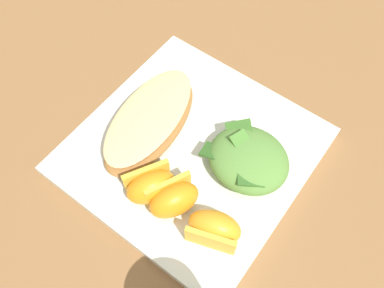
{
  "coord_description": "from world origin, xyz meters",
  "views": [
    {
      "loc": [
        0.15,
        -0.2,
        0.47
      ],
      "look_at": [
        0.0,
        0.0,
        0.03
      ],
      "focal_mm": 37.96,
      "sensor_mm": 36.0,
      "label": 1
    }
  ],
  "objects_px": {
    "white_plate": "(192,151)",
    "orange_wedge_front": "(151,186)",
    "cheesy_pizza_bread": "(150,121)",
    "orange_wedge_rear": "(214,229)",
    "green_salad_pile": "(248,159)",
    "orange_wedge_middle": "(173,199)"
  },
  "relations": [
    {
      "from": "green_salad_pile",
      "to": "orange_wedge_middle",
      "type": "distance_m",
      "value": 0.1
    },
    {
      "from": "white_plate",
      "to": "orange_wedge_front",
      "type": "relative_size",
      "value": 4.0
    },
    {
      "from": "green_salad_pile",
      "to": "orange_wedge_middle",
      "type": "xyz_separation_m",
      "value": [
        -0.04,
        -0.09,
        -0.0
      ]
    },
    {
      "from": "green_salad_pile",
      "to": "white_plate",
      "type": "bearing_deg",
      "value": -164.9
    },
    {
      "from": "green_salad_pile",
      "to": "orange_wedge_front",
      "type": "relative_size",
      "value": 1.5
    },
    {
      "from": "cheesy_pizza_bread",
      "to": "orange_wedge_front",
      "type": "bearing_deg",
      "value": -49.53
    },
    {
      "from": "cheesy_pizza_bread",
      "to": "orange_wedge_middle",
      "type": "height_order",
      "value": "orange_wedge_middle"
    },
    {
      "from": "cheesy_pizza_bread",
      "to": "green_salad_pile",
      "type": "distance_m",
      "value": 0.13
    },
    {
      "from": "cheesy_pizza_bread",
      "to": "orange_wedge_front",
      "type": "distance_m",
      "value": 0.09
    },
    {
      "from": "white_plate",
      "to": "orange_wedge_rear",
      "type": "distance_m",
      "value": 0.12
    },
    {
      "from": "cheesy_pizza_bread",
      "to": "orange_wedge_middle",
      "type": "relative_size",
      "value": 2.56
    },
    {
      "from": "green_salad_pile",
      "to": "orange_wedge_rear",
      "type": "distance_m",
      "value": 0.1
    },
    {
      "from": "cheesy_pizza_bread",
      "to": "green_salad_pile",
      "type": "bearing_deg",
      "value": 12.32
    },
    {
      "from": "orange_wedge_middle",
      "to": "orange_wedge_rear",
      "type": "xyz_separation_m",
      "value": [
        0.06,
        -0.0,
        0.0
      ]
    },
    {
      "from": "orange_wedge_front",
      "to": "orange_wedge_middle",
      "type": "height_order",
      "value": "same"
    },
    {
      "from": "green_salad_pile",
      "to": "orange_wedge_rear",
      "type": "relative_size",
      "value": 1.53
    },
    {
      "from": "white_plate",
      "to": "cheesy_pizza_bread",
      "type": "relative_size",
      "value": 1.57
    },
    {
      "from": "green_salad_pile",
      "to": "cheesy_pizza_bread",
      "type": "bearing_deg",
      "value": -167.68
    },
    {
      "from": "orange_wedge_rear",
      "to": "orange_wedge_middle",
      "type": "bearing_deg",
      "value": 179.05
    },
    {
      "from": "orange_wedge_middle",
      "to": "orange_wedge_rear",
      "type": "relative_size",
      "value": 1.02
    },
    {
      "from": "orange_wedge_front",
      "to": "orange_wedge_rear",
      "type": "bearing_deg",
      "value": 1.27
    },
    {
      "from": "green_salad_pile",
      "to": "orange_wedge_rear",
      "type": "xyz_separation_m",
      "value": [
        0.02,
        -0.1,
        -0.0
      ]
    }
  ]
}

